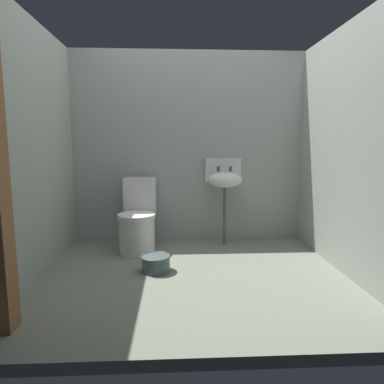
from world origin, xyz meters
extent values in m
cube|color=slate|center=(0.00, 0.00, -0.04)|extent=(3.08, 2.47, 0.08)
cube|color=#95A09A|center=(0.00, 1.08, 1.10)|extent=(3.08, 0.10, 2.20)
cube|color=#959E94|center=(-1.39, 0.10, 1.10)|extent=(0.10, 2.27, 2.20)
cube|color=#9AA096|center=(1.39, 0.10, 1.10)|extent=(0.10, 2.27, 2.20)
cylinder|color=white|center=(-0.57, 0.59, 0.19)|extent=(0.40, 0.40, 0.38)
cylinder|color=white|center=(-0.57, 0.59, 0.40)|extent=(0.42, 0.42, 0.04)
cube|color=white|center=(-0.56, 0.89, 0.58)|extent=(0.37, 0.20, 0.40)
cylinder|color=#455557|center=(0.40, 0.84, 0.33)|extent=(0.04, 0.04, 0.66)
ellipsoid|color=white|center=(0.40, 0.84, 0.75)|extent=(0.40, 0.32, 0.18)
cube|color=white|center=(0.40, 1.01, 0.85)|extent=(0.42, 0.04, 0.28)
cylinder|color=#455557|center=(0.33, 0.90, 0.87)|extent=(0.04, 0.04, 0.06)
cylinder|color=#455557|center=(0.47, 0.90, 0.87)|extent=(0.04, 0.04, 0.06)
cylinder|color=#455557|center=(-0.34, 0.04, 0.07)|extent=(0.26, 0.26, 0.14)
torus|color=#495358|center=(-0.34, 0.04, 0.14)|extent=(0.27, 0.27, 0.02)
camera|label=1|loc=(-0.16, -2.91, 1.16)|focal=31.48mm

